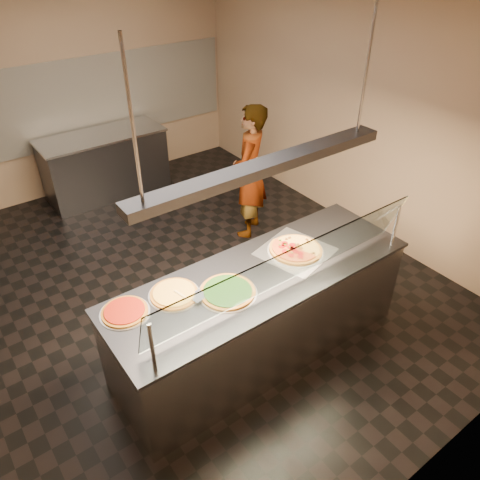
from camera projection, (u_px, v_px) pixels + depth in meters
ground at (187, 282)px, 5.44m from camera, size 5.00×6.00×0.02m
wall_back at (69, 89)px, 6.58m from camera, size 5.00×0.02×3.00m
wall_front at (449, 351)px, 2.59m from camera, size 5.00×0.02×3.00m
wall_right at (353, 111)px, 5.81m from camera, size 0.02×6.00×3.00m
tile_band at (73, 103)px, 6.67m from camera, size 4.90×0.02×1.20m
serving_counter at (260, 313)px, 4.33m from camera, size 2.82×0.94×0.93m
sneeze_guard at (290, 266)px, 3.67m from camera, size 2.58×0.18×0.54m
perforated_tray at (295, 251)px, 4.33m from camera, size 0.71×0.71×0.01m
half_pizza_pepperoni at (286, 253)px, 4.26m from camera, size 0.36×0.53×0.05m
half_pizza_sausage at (304, 245)px, 4.37m from camera, size 0.36×0.53×0.04m
pizza_spinach at (227, 291)px, 3.84m from camera, size 0.49×0.49×0.03m
pizza_cheese at (174, 293)px, 3.83m from camera, size 0.42×0.42×0.03m
pizza_tomato at (125, 312)px, 3.65m from camera, size 0.39×0.39×0.03m
pizza_spatula at (188, 295)px, 3.79m from camera, size 0.21×0.23×0.02m
prep_table at (105, 164)px, 6.94m from camera, size 1.78×0.74×0.93m
worker at (250, 173)px, 5.83m from camera, size 0.75×0.71×1.73m
heat_lamp_housing at (265, 167)px, 3.48m from camera, size 2.30×0.18×0.08m
lamp_rod_left at (133, 125)px, 2.69m from camera, size 0.02×0.02×1.01m
lamp_rod_right at (367, 70)px, 3.66m from camera, size 0.02×0.02×1.01m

